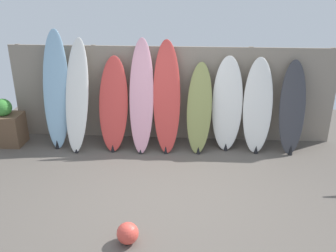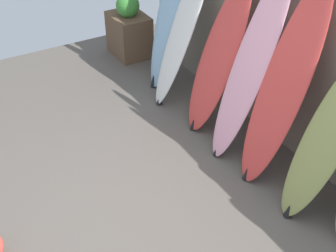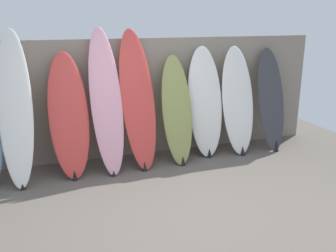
% 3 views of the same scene
% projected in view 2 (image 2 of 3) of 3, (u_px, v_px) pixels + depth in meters
% --- Properties ---
extents(ground, '(7.68, 7.68, 0.00)m').
position_uv_depth(ground, '(134.00, 232.00, 4.09)').
color(ground, '#5B544C').
extents(fence_back, '(6.08, 0.11, 1.80)m').
position_uv_depth(fence_back, '(320.00, 85.00, 4.38)').
color(fence_back, gray).
rests_on(fence_back, ground).
extents(surfboard_skyblue_0, '(0.51, 0.67, 2.13)m').
position_uv_depth(surfboard_skyblue_0, '(172.00, 6.00, 5.59)').
color(surfboard_skyblue_0, '#8CB7D6').
rests_on(surfboard_skyblue_0, ground).
extents(surfboard_white_1, '(0.45, 0.80, 1.98)m').
position_uv_depth(surfboard_white_1, '(184.00, 24.00, 5.32)').
color(surfboard_white_1, white).
rests_on(surfboard_white_1, ground).
extents(surfboard_red_2, '(0.53, 0.67, 1.67)m').
position_uv_depth(surfboard_red_2, '(218.00, 59.00, 4.96)').
color(surfboard_red_2, '#D13D38').
rests_on(surfboard_red_2, ground).
extents(surfboard_pink_3, '(0.46, 0.78, 1.98)m').
position_uv_depth(surfboard_pink_3, '(250.00, 66.00, 4.51)').
color(surfboard_pink_3, pink).
rests_on(surfboard_pink_3, ground).
extents(surfboard_red_4, '(0.53, 0.75, 1.96)m').
position_uv_depth(surfboard_red_4, '(283.00, 88.00, 4.21)').
color(surfboard_red_4, '#D13D38').
rests_on(surfboard_red_4, ground).
extents(surfboard_olive_5, '(0.50, 0.68, 1.57)m').
position_uv_depth(surfboard_olive_5, '(325.00, 140.00, 3.90)').
color(surfboard_olive_5, olive).
rests_on(surfboard_olive_5, ground).
extents(planter_box, '(0.61, 0.47, 0.90)m').
position_uv_depth(planter_box, '(129.00, 30.00, 6.64)').
color(planter_box, brown).
rests_on(planter_box, ground).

